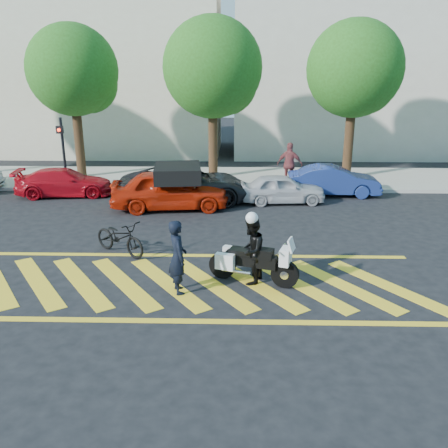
{
  "coord_description": "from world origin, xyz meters",
  "views": [
    {
      "loc": [
        1.1,
        -10.88,
        5.1
      ],
      "look_at": [
        0.79,
        1.65,
        1.05
      ],
      "focal_mm": 38.0,
      "sensor_mm": 36.0,
      "label": 1
    }
  ],
  "objects_px": {
    "police_motorcycle": "(252,262)",
    "officer_moto": "(251,251)",
    "parked_left": "(65,182)",
    "bicycle": "(120,237)",
    "officer_bike": "(178,257)",
    "red_convertible": "(170,190)",
    "parked_right": "(334,181)",
    "parked_mid_right": "(282,189)",
    "parked_mid_left": "(186,184)"
  },
  "relations": [
    {
      "from": "officer_bike",
      "to": "parked_mid_left",
      "type": "relative_size",
      "value": 0.34
    },
    {
      "from": "officer_bike",
      "to": "red_convertible",
      "type": "distance_m",
      "value": 7.37
    },
    {
      "from": "police_motorcycle",
      "to": "parked_mid_right",
      "type": "distance_m",
      "value": 7.82
    },
    {
      "from": "officer_moto",
      "to": "parked_right",
      "type": "xyz_separation_m",
      "value": [
        3.79,
        8.97,
        -0.22
      ]
    },
    {
      "from": "bicycle",
      "to": "parked_left",
      "type": "xyz_separation_m",
      "value": [
        -3.95,
        6.72,
        0.08
      ]
    },
    {
      "from": "parked_left",
      "to": "parked_right",
      "type": "bearing_deg",
      "value": -95.74
    },
    {
      "from": "parked_right",
      "to": "parked_mid_right",
      "type": "bearing_deg",
      "value": 121.34
    },
    {
      "from": "red_convertible",
      "to": "parked_right",
      "type": "relative_size",
      "value": 1.16
    },
    {
      "from": "officer_bike",
      "to": "parked_mid_right",
      "type": "distance_m",
      "value": 8.9
    },
    {
      "from": "officer_moto",
      "to": "red_convertible",
      "type": "height_order",
      "value": "officer_moto"
    },
    {
      "from": "officer_bike",
      "to": "bicycle",
      "type": "bearing_deg",
      "value": 19.36
    },
    {
      "from": "officer_bike",
      "to": "police_motorcycle",
      "type": "height_order",
      "value": "officer_bike"
    },
    {
      "from": "red_convertible",
      "to": "officer_moto",
      "type": "bearing_deg",
      "value": -162.71
    },
    {
      "from": "bicycle",
      "to": "officer_moto",
      "type": "relative_size",
      "value": 1.13
    },
    {
      "from": "red_convertible",
      "to": "parked_left",
      "type": "height_order",
      "value": "red_convertible"
    },
    {
      "from": "parked_left",
      "to": "parked_mid_left",
      "type": "height_order",
      "value": "parked_mid_left"
    },
    {
      "from": "bicycle",
      "to": "parked_right",
      "type": "relative_size",
      "value": 0.5
    },
    {
      "from": "police_motorcycle",
      "to": "parked_left",
      "type": "distance_m",
      "value": 11.56
    },
    {
      "from": "bicycle",
      "to": "police_motorcycle",
      "type": "xyz_separation_m",
      "value": [
        3.77,
        -1.88,
        0.05
      ]
    },
    {
      "from": "red_convertible",
      "to": "parked_mid_right",
      "type": "relative_size",
      "value": 1.31
    },
    {
      "from": "bicycle",
      "to": "police_motorcycle",
      "type": "bearing_deg",
      "value": -80.96
    },
    {
      "from": "officer_bike",
      "to": "officer_moto",
      "type": "distance_m",
      "value": 1.86
    },
    {
      "from": "bicycle",
      "to": "parked_left",
      "type": "relative_size",
      "value": 0.48
    },
    {
      "from": "bicycle",
      "to": "parked_mid_right",
      "type": "height_order",
      "value": "parked_mid_right"
    },
    {
      "from": "police_motorcycle",
      "to": "parked_right",
      "type": "relative_size",
      "value": 0.58
    },
    {
      "from": "bicycle",
      "to": "police_motorcycle",
      "type": "relative_size",
      "value": 0.86
    },
    {
      "from": "parked_mid_right",
      "to": "parked_right",
      "type": "height_order",
      "value": "parked_right"
    },
    {
      "from": "parked_left",
      "to": "officer_bike",
      "type": "bearing_deg",
      "value": -154.65
    },
    {
      "from": "bicycle",
      "to": "parked_left",
      "type": "bearing_deg",
      "value": 66.0
    },
    {
      "from": "officer_bike",
      "to": "parked_right",
      "type": "height_order",
      "value": "officer_bike"
    },
    {
      "from": "bicycle",
      "to": "police_motorcycle",
      "type": "height_order",
      "value": "police_motorcycle"
    },
    {
      "from": "police_motorcycle",
      "to": "red_convertible",
      "type": "bearing_deg",
      "value": 132.67
    },
    {
      "from": "officer_bike",
      "to": "bicycle",
      "type": "distance_m",
      "value": 3.21
    },
    {
      "from": "bicycle",
      "to": "parked_mid_left",
      "type": "relative_size",
      "value": 0.37
    },
    {
      "from": "parked_right",
      "to": "bicycle",
      "type": "bearing_deg",
      "value": 135.52
    },
    {
      "from": "parked_left",
      "to": "parked_mid_right",
      "type": "distance_m",
      "value": 9.24
    },
    {
      "from": "bicycle",
      "to": "parked_left",
      "type": "distance_m",
      "value": 7.8
    },
    {
      "from": "police_motorcycle",
      "to": "bicycle",
      "type": "bearing_deg",
      "value": 172.42
    },
    {
      "from": "parked_mid_right",
      "to": "parked_mid_left",
      "type": "bearing_deg",
      "value": 85.69
    },
    {
      "from": "officer_bike",
      "to": "parked_right",
      "type": "relative_size",
      "value": 0.47
    },
    {
      "from": "officer_bike",
      "to": "parked_mid_right",
      "type": "xyz_separation_m",
      "value": [
        3.25,
        8.28,
        -0.32
      ]
    },
    {
      "from": "officer_moto",
      "to": "parked_left",
      "type": "bearing_deg",
      "value": -119.26
    },
    {
      "from": "officer_bike",
      "to": "police_motorcycle",
      "type": "xyz_separation_m",
      "value": [
        1.78,
        0.6,
        -0.35
      ]
    },
    {
      "from": "officer_moto",
      "to": "red_convertible",
      "type": "xyz_separation_m",
      "value": [
        -2.92,
        6.69,
        -0.09
      ]
    },
    {
      "from": "officer_moto",
      "to": "red_convertible",
      "type": "relative_size",
      "value": 0.38
    },
    {
      "from": "red_convertible",
      "to": "parked_right",
      "type": "distance_m",
      "value": 7.09
    },
    {
      "from": "police_motorcycle",
      "to": "officer_moto",
      "type": "height_order",
      "value": "officer_moto"
    },
    {
      "from": "red_convertible",
      "to": "parked_left",
      "type": "relative_size",
      "value": 1.11
    },
    {
      "from": "parked_right",
      "to": "red_convertible",
      "type": "bearing_deg",
      "value": 111.09
    },
    {
      "from": "parked_mid_left",
      "to": "officer_bike",
      "type": "bearing_deg",
      "value": 177.23
    }
  ]
}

